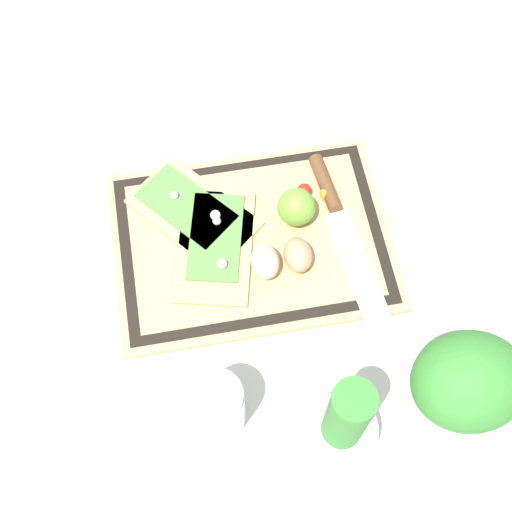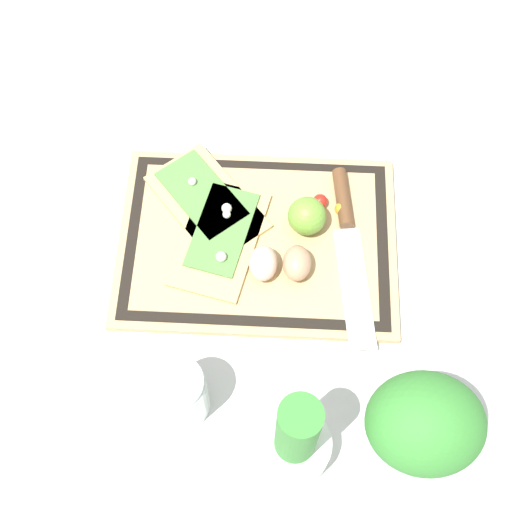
% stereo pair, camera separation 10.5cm
% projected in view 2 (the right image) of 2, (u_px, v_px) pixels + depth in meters
% --- Properties ---
extents(ground_plane, '(6.00, 6.00, 0.00)m').
position_uv_depth(ground_plane, '(257.00, 243.00, 1.10)').
color(ground_plane, silver).
extents(cutting_board, '(0.42, 0.31, 0.02)m').
position_uv_depth(cutting_board, '(257.00, 241.00, 1.09)').
color(cutting_board, tan).
rests_on(cutting_board, ground_plane).
extents(pizza_slice_near, '(0.21, 0.22, 0.02)m').
position_uv_depth(pizza_slice_near, '(206.00, 200.00, 1.11)').
color(pizza_slice_near, tan).
rests_on(pizza_slice_near, cutting_board).
extents(pizza_slice_far, '(0.15, 0.21, 0.02)m').
position_uv_depth(pizza_slice_far, '(220.00, 237.00, 1.08)').
color(pizza_slice_far, tan).
rests_on(pizza_slice_far, cutting_board).
extents(knife, '(0.06, 0.30, 0.02)m').
position_uv_depth(knife, '(346.00, 226.00, 1.09)').
color(knife, silver).
rests_on(knife, cutting_board).
extents(egg_brown, '(0.04, 0.06, 0.04)m').
position_uv_depth(egg_brown, '(297.00, 263.00, 1.04)').
color(egg_brown, tan).
rests_on(egg_brown, cutting_board).
extents(egg_pink, '(0.04, 0.06, 0.04)m').
position_uv_depth(egg_pink, '(263.00, 263.00, 1.04)').
color(egg_pink, beige).
rests_on(egg_pink, cutting_board).
extents(lime, '(0.06, 0.06, 0.06)m').
position_uv_depth(lime, '(307.00, 216.00, 1.07)').
color(lime, '#70A838').
rests_on(lime, cutting_board).
extents(cherry_tomato_red, '(0.02, 0.02, 0.02)m').
position_uv_depth(cherry_tomato_red, '(320.00, 201.00, 1.10)').
color(cherry_tomato_red, red).
rests_on(cherry_tomato_red, cutting_board).
extents(cherry_tomato_yellow, '(0.02, 0.02, 0.02)m').
position_uv_depth(cherry_tomato_yellow, '(341.00, 209.00, 1.10)').
color(cherry_tomato_yellow, gold).
rests_on(cherry_tomato_yellow, cutting_board).
extents(herb_pot, '(0.10, 0.10, 0.20)m').
position_uv_depth(herb_pot, '(295.00, 441.00, 0.89)').
color(herb_pot, white).
rests_on(herb_pot, ground_plane).
extents(sauce_jar, '(0.07, 0.07, 0.11)m').
position_uv_depth(sauce_jar, '(180.00, 395.00, 0.94)').
color(sauce_jar, silver).
rests_on(sauce_jar, ground_plane).
extents(herb_glass, '(0.14, 0.12, 0.22)m').
position_uv_depth(herb_glass, '(419.00, 430.00, 0.84)').
color(herb_glass, silver).
rests_on(herb_glass, ground_plane).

